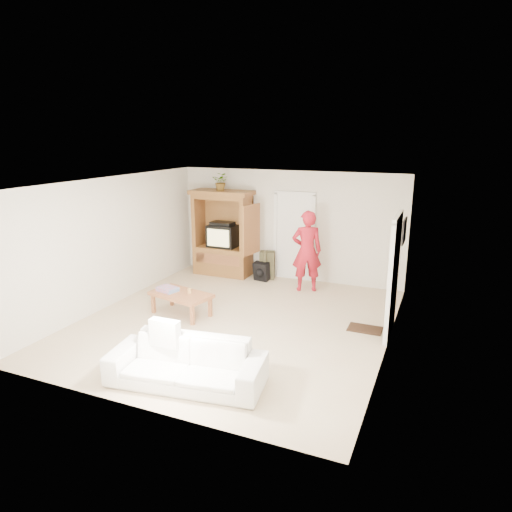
{
  "coord_description": "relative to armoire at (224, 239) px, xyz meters",
  "views": [
    {
      "loc": [
        3.44,
        -7.17,
        3.4
      ],
      "look_at": [
        0.16,
        0.6,
        1.15
      ],
      "focal_mm": 32.0,
      "sensor_mm": 36.0,
      "label": 1
    }
  ],
  "objects": [
    {
      "name": "man",
      "position": [
        2.26,
        -0.4,
        0.0
      ],
      "size": [
        0.78,
        0.67,
        1.82
      ],
      "primitive_type": "imported",
      "rotation": [
        0.0,
        0.0,
        3.56
      ],
      "color": "#A91624",
      "rests_on": "floor"
    },
    {
      "name": "wall_back",
      "position": [
        1.58,
        0.34,
        0.39
      ],
      "size": [
        5.5,
        0.0,
        5.5
      ],
      "primitive_type": "plane",
      "rotation": [
        1.57,
        0.0,
        0.0
      ],
      "color": "silver",
      "rests_on": "floor"
    },
    {
      "name": "wall_front",
      "position": [
        1.58,
        -5.66,
        0.39
      ],
      "size": [
        5.5,
        0.0,
        5.5
      ],
      "primitive_type": "plane",
      "rotation": [
        -1.57,
        0.0,
        0.0
      ],
      "color": "silver",
      "rests_on": "floor"
    },
    {
      "name": "towel",
      "position": [
        0.15,
        -2.74,
        -0.43
      ],
      "size": [
        0.44,
        0.36,
        0.08
      ],
      "primitive_type": "cube",
      "rotation": [
        0.0,
        0.0,
        -0.24
      ],
      "color": "#F75263",
      "rests_on": "coffee_table"
    },
    {
      "name": "candle",
      "position": [
        0.62,
        -2.69,
        -0.42
      ],
      "size": [
        0.08,
        0.08,
        0.1
      ],
      "primitive_type": "cylinder",
      "color": "tan",
      "rests_on": "coffee_table"
    },
    {
      "name": "armoire",
      "position": [
        0.0,
        0.0,
        0.0
      ],
      "size": [
        1.82,
        1.14,
        2.1
      ],
      "color": "brown",
      "rests_on": "floor"
    },
    {
      "name": "framed_picture",
      "position": [
        4.31,
        -0.76,
        0.69
      ],
      "size": [
        0.03,
        0.6,
        0.48
      ],
      "primitive_type": "cube",
      "color": "black",
      "rests_on": "wall_right"
    },
    {
      "name": "ceiling",
      "position": [
        1.58,
        -2.66,
        1.69
      ],
      "size": [
        6.0,
        6.0,
        0.0
      ],
      "primitive_type": "plane",
      "rotation": [
        3.14,
        0.0,
        0.0
      ],
      "color": "white",
      "rests_on": "floor"
    },
    {
      "name": "door_back",
      "position": [
        1.73,
        0.31,
        0.11
      ],
      "size": [
        0.85,
        0.05,
        2.04
      ],
      "primitive_type": "cube",
      "color": "white",
      "rests_on": "floor"
    },
    {
      "name": "coffee_table",
      "position": [
        0.45,
        -2.74,
        -0.52
      ],
      "size": [
        1.3,
        0.89,
        0.44
      ],
      "rotation": [
        0.0,
        0.0,
        -0.22
      ],
      "color": "#A36238",
      "rests_on": "floor"
    },
    {
      "name": "doorway_right",
      "position": [
        4.3,
        -2.06,
        0.11
      ],
      "size": [
        0.05,
        0.9,
        2.04
      ],
      "primitive_type": "cube",
      "color": "black",
      "rests_on": "floor"
    },
    {
      "name": "sofa",
      "position": [
        1.89,
        -4.91,
        -0.59
      ],
      "size": [
        2.28,
        1.15,
        0.64
      ],
      "primitive_type": "imported",
      "rotation": [
        0.0,
        0.0,
        0.14
      ],
      "color": "white",
      "rests_on": "floor"
    },
    {
      "name": "backpack_black",
      "position": [
        1.08,
        -0.15,
        -0.69
      ],
      "size": [
        0.38,
        0.25,
        0.44
      ],
      "primitive_type": null,
      "rotation": [
        0.0,
        0.0,
        -0.13
      ],
      "color": "black",
      "rests_on": "floor"
    },
    {
      "name": "doormat",
      "position": [
        3.88,
        -2.06,
        -0.9
      ],
      "size": [
        0.6,
        0.4,
        0.02
      ],
      "primitive_type": "cube",
      "color": "#382316",
      "rests_on": "floor"
    },
    {
      "name": "floor",
      "position": [
        1.58,
        -2.66,
        -0.91
      ],
      "size": [
        6.0,
        6.0,
        0.0
      ],
      "primitive_type": "plane",
      "color": "tan",
      "rests_on": "ground"
    },
    {
      "name": "plant",
      "position": [
        -0.02,
        -0.03,
        1.4
      ],
      "size": [
        0.42,
        0.38,
        0.43
      ],
      "primitive_type": "imported",
      "rotation": [
        0.0,
        0.0,
        0.12
      ],
      "color": "#4C7238",
      "rests_on": "armoire"
    },
    {
      "name": "backpack_olive",
      "position": [
        1.14,
        0.06,
        -0.57
      ],
      "size": [
        0.41,
        0.35,
        0.68
      ],
      "primitive_type": null,
      "rotation": [
        0.0,
        0.0,
        0.27
      ],
      "color": "#47442B",
      "rests_on": "floor"
    },
    {
      "name": "wall_left",
      "position": [
        -1.17,
        -2.66,
        0.39
      ],
      "size": [
        0.0,
        6.0,
        6.0
      ],
      "primitive_type": "plane",
      "rotation": [
        1.57,
        0.0,
        1.57
      ],
      "color": "silver",
      "rests_on": "floor"
    },
    {
      "name": "wall_right",
      "position": [
        4.33,
        -2.66,
        0.39
      ],
      "size": [
        0.0,
        6.0,
        6.0
      ],
      "primitive_type": "plane",
      "rotation": [
        1.57,
        0.0,
        -1.57
      ],
      "color": "silver",
      "rests_on": "floor"
    }
  ]
}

